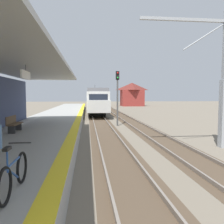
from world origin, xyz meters
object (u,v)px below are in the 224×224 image
catenary_pylon_far_side (220,83)px  approaching_train (96,100)px  bicycle_beside_commuter (14,174)px  rail_signal_post (117,92)px  distant_trackside_house (132,94)px  platform_bench (14,123)px

catenary_pylon_far_side → approaching_train: bearing=103.2°
approaching_train → bicycle_beside_commuter: bearing=-95.1°
approaching_train → bicycle_beside_commuter: (-2.88, -32.03, -0.88)m
rail_signal_post → catenary_pylon_far_side: catenary_pylon_far_side is taller
catenary_pylon_far_side → distant_trackside_house: 50.51m
rail_signal_post → distant_trackside_house: distant_trackside_house is taller
rail_signal_post → platform_bench: size_ratio=3.25×
catenary_pylon_far_side → platform_bench: 11.55m
approaching_train → rail_signal_post: size_ratio=3.77×
platform_bench → bicycle_beside_commuter: bearing=-72.8°
catenary_pylon_far_side → platform_bench: (-11.27, 1.14, -2.23)m
approaching_train → platform_bench: size_ratio=12.25×
platform_bench → catenary_pylon_far_side: bearing=-5.8°
bicycle_beside_commuter → catenary_pylon_far_side: (8.73, 7.07, 2.31)m
rail_signal_post → approaching_train: bearing=95.5°
catenary_pylon_far_side → platform_bench: bearing=174.2°
bicycle_beside_commuter → rail_signal_post: 17.41m
catenary_pylon_far_side → bicycle_beside_commuter: bearing=-141.0°
catenary_pylon_far_side → distant_trackside_house: (5.11, 50.25, -0.27)m
rail_signal_post → platform_bench: 11.13m
approaching_train → catenary_pylon_far_side: size_ratio=2.61×
bicycle_beside_commuter → catenary_pylon_far_side: catenary_pylon_far_side is taller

